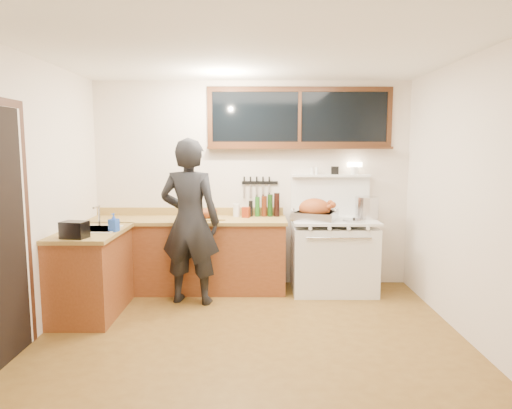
{
  "coord_description": "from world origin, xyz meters",
  "views": [
    {
      "loc": [
        0.05,
        -4.09,
        1.77
      ],
      "look_at": [
        0.05,
        0.85,
        1.15
      ],
      "focal_mm": 32.0,
      "sensor_mm": 36.0,
      "label": 1
    }
  ],
  "objects_px": {
    "vintage_stove": "(333,254)",
    "cutting_board": "(207,215)",
    "man": "(190,222)",
    "roast_turkey": "(315,211)"
  },
  "relations": [
    {
      "from": "man",
      "to": "roast_turkey",
      "type": "bearing_deg",
      "value": 13.37
    },
    {
      "from": "vintage_stove",
      "to": "roast_turkey",
      "type": "distance_m",
      "value": 0.59
    },
    {
      "from": "vintage_stove",
      "to": "man",
      "type": "bearing_deg",
      "value": -165.99
    },
    {
      "from": "vintage_stove",
      "to": "roast_turkey",
      "type": "bearing_deg",
      "value": -162.18
    },
    {
      "from": "roast_turkey",
      "to": "vintage_stove",
      "type": "bearing_deg",
      "value": 17.82
    },
    {
      "from": "vintage_stove",
      "to": "cutting_board",
      "type": "distance_m",
      "value": 1.62
    },
    {
      "from": "man",
      "to": "vintage_stove",
      "type": "bearing_deg",
      "value": 14.01
    },
    {
      "from": "man",
      "to": "roast_turkey",
      "type": "distance_m",
      "value": 1.5
    },
    {
      "from": "cutting_board",
      "to": "roast_turkey",
      "type": "relative_size",
      "value": 0.79
    },
    {
      "from": "cutting_board",
      "to": "man",
      "type": "bearing_deg",
      "value": -111.59
    }
  ]
}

